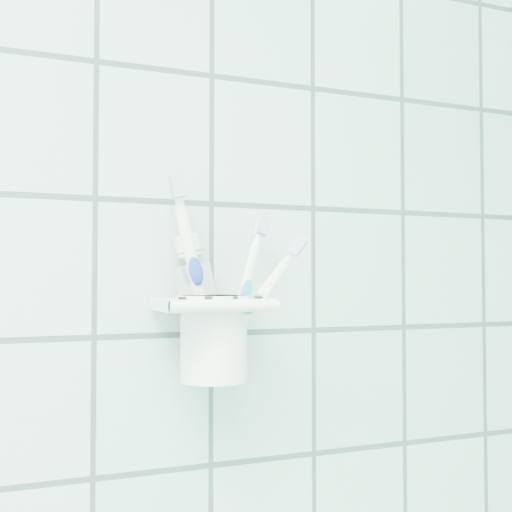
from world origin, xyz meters
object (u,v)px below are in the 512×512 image
(toothbrush_blue, at_px, (222,287))
(holder_bracket, at_px, (211,306))
(cup, at_px, (214,334))
(toothbrush_orange, at_px, (204,288))
(toothpaste_tube, at_px, (212,291))
(toothbrush_pink, at_px, (216,270))

(toothbrush_blue, bearing_deg, holder_bracket, 107.07)
(holder_bracket, height_order, cup, same)
(holder_bracket, relative_size, toothbrush_blue, 0.63)
(cup, bearing_deg, holder_bracket, -136.24)
(toothbrush_orange, bearing_deg, cup, 37.15)
(holder_bracket, relative_size, toothpaste_tube, 0.72)
(cup, height_order, toothbrush_pink, toothbrush_pink)
(cup, xyz_separation_m, toothbrush_pink, (0.01, 0.01, 0.07))
(toothbrush_orange, relative_size, toothpaste_tube, 1.07)
(toothbrush_pink, distance_m, toothbrush_orange, 0.03)
(toothbrush_pink, bearing_deg, toothbrush_orange, -145.36)
(holder_bracket, bearing_deg, toothbrush_pink, 55.68)
(holder_bracket, relative_size, cup, 1.24)
(cup, xyz_separation_m, toothbrush_blue, (0.00, -0.02, 0.05))
(cup, height_order, toothpaste_tube, toothpaste_tube)
(toothpaste_tube, bearing_deg, toothbrush_pink, -12.91)
(cup, distance_m, toothpaste_tube, 0.05)
(cup, relative_size, toothbrush_orange, 0.54)
(toothbrush_blue, relative_size, toothpaste_tube, 1.14)
(toothbrush_pink, relative_size, toothpaste_tube, 1.38)
(toothbrush_pink, relative_size, toothbrush_blue, 1.20)
(holder_bracket, xyz_separation_m, toothbrush_pink, (0.01, 0.02, 0.04))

